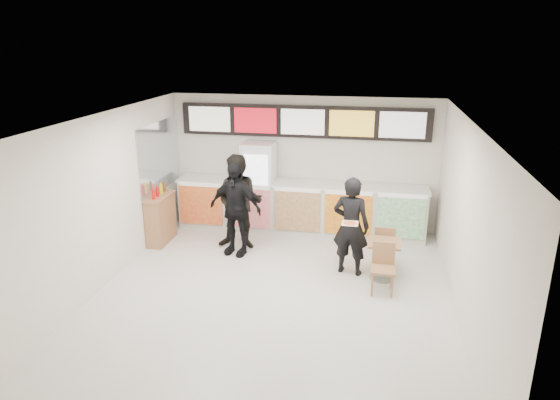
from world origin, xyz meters
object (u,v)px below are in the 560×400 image
(customer_main, at_px, (351,226))
(condiment_ledge, at_px, (161,218))
(drinks_fridge, at_px, (259,187))
(cafe_table, at_px, (384,253))
(service_counter, at_px, (300,207))
(customer_left, at_px, (240,202))
(customer_mid, at_px, (235,209))

(customer_main, xyz_separation_m, condiment_ledge, (-4.05, 0.73, -0.40))
(drinks_fridge, distance_m, condiment_ledge, 2.27)
(customer_main, distance_m, cafe_table, 0.76)
(service_counter, xyz_separation_m, drinks_fridge, (-0.93, 0.02, 0.43))
(customer_left, relative_size, cafe_table, 1.33)
(customer_mid, relative_size, cafe_table, 1.29)
(service_counter, xyz_separation_m, customer_mid, (-1.08, -1.43, 0.38))
(customer_main, bearing_deg, cafe_table, 178.58)
(customer_left, height_order, customer_mid, customer_left)
(customer_main, distance_m, customer_mid, 2.36)
(customer_left, bearing_deg, service_counter, 44.21)
(condiment_ledge, bearing_deg, cafe_table, -10.63)
(drinks_fridge, height_order, cafe_table, drinks_fridge)
(cafe_table, bearing_deg, drinks_fridge, 144.77)
(customer_main, bearing_deg, condiment_ledge, 1.97)
(condiment_ledge, bearing_deg, service_counter, 22.42)
(customer_left, height_order, cafe_table, customer_left)
(customer_mid, bearing_deg, service_counter, 65.87)
(drinks_fridge, xyz_separation_m, customer_mid, (-0.15, -1.45, -0.05))
(customer_mid, xyz_separation_m, cafe_table, (2.93, -0.60, -0.45))
(service_counter, height_order, condiment_ledge, condiment_ledge)
(customer_main, height_order, customer_left, customer_left)
(customer_main, relative_size, condiment_ledge, 1.50)
(drinks_fridge, relative_size, condiment_ledge, 1.61)
(customer_main, bearing_deg, service_counter, -44.76)
(service_counter, bearing_deg, customer_mid, -127.09)
(service_counter, bearing_deg, condiment_ledge, -157.58)
(service_counter, distance_m, condiment_ledge, 3.05)
(customer_mid, height_order, condiment_ledge, customer_mid)
(customer_main, relative_size, cafe_table, 1.25)
(customer_main, relative_size, customer_mid, 0.97)
(cafe_table, bearing_deg, customer_left, 163.83)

